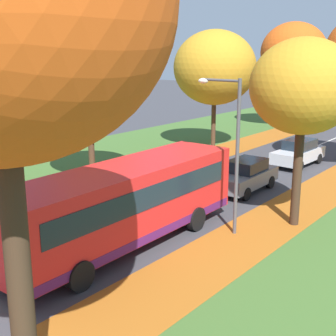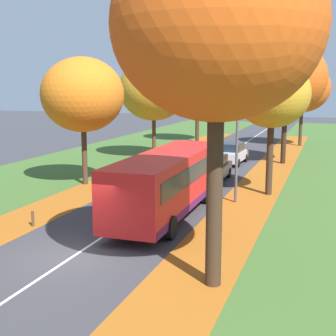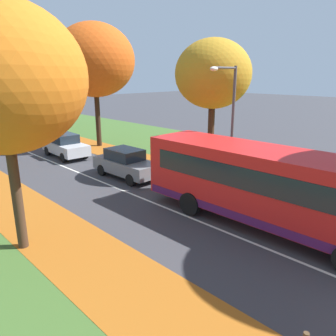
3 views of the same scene
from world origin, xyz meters
name	(u,v)px [view 3 (image 3 of 3)]	position (x,y,z in m)	size (l,w,h in m)	color
leaf_litter_left	(25,212)	(-4.60, 14.00, 0.01)	(2.80, 60.00, 0.00)	#9E5619
grass_verge_right	(163,144)	(9.20, 20.00, 0.00)	(12.00, 90.00, 0.01)	#3D6028
leaf_litter_right	(176,169)	(4.60, 14.00, 0.01)	(2.80, 60.00, 0.00)	#9E5619
road_centre_line	(59,165)	(0.00, 20.00, 0.00)	(0.12, 80.00, 0.01)	silver
tree_left_near	(1,78)	(-5.77, 11.11, 5.52)	(5.03, 5.03, 7.79)	#422D1E
tree_right_near	(213,74)	(5.41, 12.03, 5.61)	(4.14, 4.14, 7.50)	#382619
tree_right_mid	(94,60)	(5.10, 23.19, 6.63)	(6.13, 6.13, 9.40)	black
tree_right_far	(37,72)	(5.64, 34.94, 5.83)	(5.43, 5.43, 8.29)	#422D1E
streetlamp_right	(229,116)	(3.67, 9.64, 3.74)	(1.89, 0.28, 6.00)	#47474C
bus	(271,185)	(1.47, 6.07, 1.70)	(2.77, 10.43, 2.98)	red
car_grey_lead	(126,163)	(1.49, 14.88, 0.81)	(1.84, 4.23, 1.62)	slate
car_silver_following	(65,145)	(1.35, 21.69, 0.81)	(1.93, 4.27, 1.62)	#B7BABF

